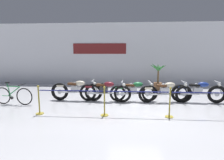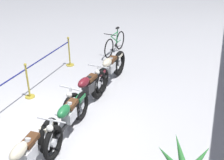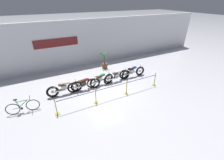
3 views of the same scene
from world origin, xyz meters
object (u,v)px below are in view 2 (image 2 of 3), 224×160
(stanchion_far_left, at_px, (29,74))
(stanchion_mid_left, at_px, (28,86))
(motorcycle_cream_0, at_px, (109,71))
(motorcycle_maroon_1, at_px, (87,90))
(motorcycle_green_2, at_px, (68,119))
(bicycle, at_px, (115,44))
(motorcycle_cream_3, at_px, (26,159))

(stanchion_far_left, xyz_separation_m, stanchion_mid_left, (0.08, 0.00, -0.34))
(motorcycle_cream_0, relative_size, motorcycle_maroon_1, 1.02)
(motorcycle_green_2, bearing_deg, motorcycle_maroon_1, -173.57)
(motorcycle_green_2, height_order, stanchion_far_left, stanchion_far_left)
(motorcycle_green_2, relative_size, bicycle, 1.25)
(motorcycle_cream_0, height_order, motorcycle_green_2, motorcycle_cream_0)
(motorcycle_cream_3, bearing_deg, bicycle, -173.51)
(motorcycle_maroon_1, distance_m, bicycle, 3.93)
(motorcycle_cream_3, bearing_deg, stanchion_mid_left, -144.25)
(stanchion_far_left, bearing_deg, motorcycle_maroon_1, 92.72)
(bicycle, xyz_separation_m, stanchion_mid_left, (4.03, -1.07, -0.03))
(motorcycle_cream_0, xyz_separation_m, motorcycle_cream_3, (4.02, -0.04, -0.01))
(motorcycle_green_2, relative_size, motorcycle_cream_3, 0.91)
(motorcycle_cream_0, height_order, motorcycle_maroon_1, motorcycle_cream_0)
(motorcycle_cream_0, relative_size, bicycle, 1.38)
(motorcycle_cream_3, xyz_separation_m, bicycle, (-6.55, -0.75, -0.09))
(motorcycle_cream_0, height_order, motorcycle_cream_3, motorcycle_cream_0)
(bicycle, distance_m, stanchion_mid_left, 4.17)
(stanchion_mid_left, bearing_deg, motorcycle_cream_3, 35.75)
(motorcycle_green_2, distance_m, motorcycle_cream_3, 1.39)
(stanchion_far_left, height_order, stanchion_mid_left, same)
(motorcycle_maroon_1, distance_m, stanchion_far_left, 1.78)
(motorcycle_cream_0, height_order, bicycle, motorcycle_cream_0)
(motorcycle_cream_3, distance_m, stanchion_mid_left, 3.11)
(motorcycle_maroon_1, height_order, stanchion_mid_left, stanchion_mid_left)
(bicycle, relative_size, stanchion_far_left, 0.24)
(motorcycle_maroon_1, xyz_separation_m, bicycle, (-3.86, -0.69, -0.10))
(motorcycle_cream_0, bearing_deg, bicycle, -162.84)
(motorcycle_cream_3, bearing_deg, motorcycle_green_2, 176.14)
(bicycle, bearing_deg, motorcycle_cream_0, 17.16)
(motorcycle_green_2, height_order, motorcycle_cream_3, motorcycle_cream_3)
(motorcycle_cream_0, xyz_separation_m, stanchion_far_left, (1.41, -1.85, 0.21))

